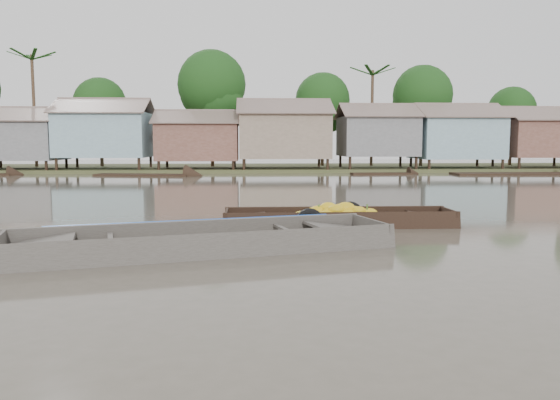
{
  "coord_description": "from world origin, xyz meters",
  "views": [
    {
      "loc": [
        -0.15,
        -11.08,
        2.13
      ],
      "look_at": [
        0.59,
        1.59,
        0.8
      ],
      "focal_mm": 35.0,
      "sensor_mm": 36.0,
      "label": 1
    }
  ],
  "objects": [
    {
      "name": "banana_boat",
      "position": [
        2.11,
        2.8,
        0.18
      ],
      "size": [
        5.94,
        1.62,
        0.81
      ],
      "rotation": [
        0.0,
        0.0,
        -0.01
      ],
      "color": "black",
      "rests_on": "ground"
    },
    {
      "name": "riverbank",
      "position": [
        3.03,
        31.86,
        3.07
      ],
      "size": [
        120.0,
        12.47,
        10.22
      ],
      "color": "#384723",
      "rests_on": "ground"
    },
    {
      "name": "viewer_boat",
      "position": [
        -1.03,
        -0.26,
        0.06
      ],
      "size": [
        7.81,
        3.83,
        0.61
      ],
      "rotation": [
        0.0,
        0.0,
        0.26
      ],
      "color": "#3D3733",
      "rests_on": "ground"
    },
    {
      "name": "distant_boats",
      "position": [
        8.26,
        22.87,
        -0.05
      ],
      "size": [
        48.71,
        15.26,
        0.35
      ],
      "color": "black",
      "rests_on": "ground"
    },
    {
      "name": "ground",
      "position": [
        0.0,
        0.0,
        0.0
      ],
      "size": [
        120.0,
        120.0,
        0.0
      ],
      "primitive_type": "plane",
      "color": "#4F493D",
      "rests_on": "ground"
    }
  ]
}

